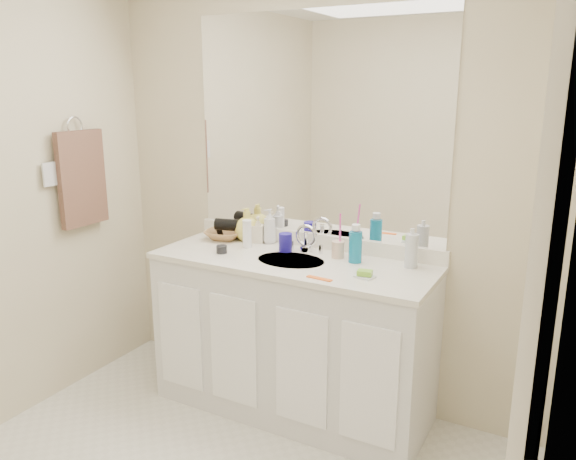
# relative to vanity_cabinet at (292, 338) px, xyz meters

# --- Properties ---
(wall_back) EXTENTS (2.60, 0.02, 2.40)m
(wall_back) POSITION_rel_vanity_cabinet_xyz_m (0.00, 0.28, 0.77)
(wall_back) COLOR beige
(wall_back) RESTS_ON floor
(wall_right) EXTENTS (0.02, 2.60, 2.40)m
(wall_right) POSITION_rel_vanity_cabinet_xyz_m (1.30, -1.02, 0.77)
(wall_right) COLOR beige
(wall_right) RESTS_ON floor
(vanity_cabinet) EXTENTS (1.50, 0.55, 0.85)m
(vanity_cabinet) POSITION_rel_vanity_cabinet_xyz_m (0.00, 0.00, 0.00)
(vanity_cabinet) COLOR silver
(vanity_cabinet) RESTS_ON floor
(countertop) EXTENTS (1.52, 0.57, 0.03)m
(countertop) POSITION_rel_vanity_cabinet_xyz_m (0.00, 0.00, 0.44)
(countertop) COLOR white
(countertop) RESTS_ON vanity_cabinet
(backsplash) EXTENTS (1.52, 0.03, 0.08)m
(backsplash) POSITION_rel_vanity_cabinet_xyz_m (0.00, 0.26, 0.50)
(backsplash) COLOR white
(backsplash) RESTS_ON countertop
(sink_basin) EXTENTS (0.37, 0.37, 0.02)m
(sink_basin) POSITION_rel_vanity_cabinet_xyz_m (0.00, -0.02, 0.44)
(sink_basin) COLOR #B3AC9C
(sink_basin) RESTS_ON countertop
(faucet) EXTENTS (0.02, 0.02, 0.11)m
(faucet) POSITION_rel_vanity_cabinet_xyz_m (0.00, 0.16, 0.51)
(faucet) COLOR silver
(faucet) RESTS_ON countertop
(mirror) EXTENTS (1.48, 0.01, 1.20)m
(mirror) POSITION_rel_vanity_cabinet_xyz_m (0.00, 0.27, 1.14)
(mirror) COLOR white
(mirror) RESTS_ON wall_back
(blue_mug) EXTENTS (0.09, 0.09, 0.10)m
(blue_mug) POSITION_rel_vanity_cabinet_xyz_m (-0.10, 0.11, 0.51)
(blue_mug) COLOR #2117A0
(blue_mug) RESTS_ON countertop
(tan_cup) EXTENTS (0.09, 0.09, 0.09)m
(tan_cup) POSITION_rel_vanity_cabinet_xyz_m (0.20, 0.14, 0.50)
(tan_cup) COLOR beige
(tan_cup) RESTS_ON countertop
(toothbrush) EXTENTS (0.02, 0.04, 0.19)m
(toothbrush) POSITION_rel_vanity_cabinet_xyz_m (0.21, 0.14, 0.60)
(toothbrush) COLOR #FF43B7
(toothbrush) RESTS_ON tan_cup
(mouthwash_bottle) EXTENTS (0.07, 0.07, 0.16)m
(mouthwash_bottle) POSITION_rel_vanity_cabinet_xyz_m (0.31, 0.11, 0.54)
(mouthwash_bottle) COLOR #0D729F
(mouthwash_bottle) RESTS_ON countertop
(clear_pump_bottle) EXTENTS (0.07, 0.07, 0.17)m
(clear_pump_bottle) POSITION_rel_vanity_cabinet_xyz_m (0.59, 0.16, 0.54)
(clear_pump_bottle) COLOR silver
(clear_pump_bottle) RESTS_ON countertop
(soap_dish) EXTENTS (0.10, 0.09, 0.01)m
(soap_dish) POSITION_rel_vanity_cabinet_xyz_m (0.44, -0.10, 0.46)
(soap_dish) COLOR white
(soap_dish) RESTS_ON countertop
(green_soap) EXTENTS (0.08, 0.06, 0.02)m
(green_soap) POSITION_rel_vanity_cabinet_xyz_m (0.44, -0.10, 0.48)
(green_soap) COLOR #7EC530
(green_soap) RESTS_ON soap_dish
(orange_comb) EXTENTS (0.13, 0.04, 0.01)m
(orange_comb) POSITION_rel_vanity_cabinet_xyz_m (0.26, -0.22, 0.46)
(orange_comb) COLOR orange
(orange_comb) RESTS_ON countertop
(dark_jar) EXTENTS (0.07, 0.07, 0.04)m
(dark_jar) POSITION_rel_vanity_cabinet_xyz_m (-0.39, -0.09, 0.48)
(dark_jar) COLOR black
(dark_jar) RESTS_ON countertop
(extra_white_bottle) EXTENTS (0.07, 0.07, 0.16)m
(extra_white_bottle) POSITION_rel_vanity_cabinet_xyz_m (-0.33, 0.07, 0.53)
(extra_white_bottle) COLOR white
(extra_white_bottle) RESTS_ON countertop
(soap_bottle_white) EXTENTS (0.10, 0.10, 0.20)m
(soap_bottle_white) POSITION_rel_vanity_cabinet_xyz_m (-0.26, 0.21, 0.56)
(soap_bottle_white) COLOR silver
(soap_bottle_white) RESTS_ON countertop
(soap_bottle_cream) EXTENTS (0.09, 0.09, 0.15)m
(soap_bottle_cream) POSITION_rel_vanity_cabinet_xyz_m (-0.33, 0.20, 0.53)
(soap_bottle_cream) COLOR #F2E4C5
(soap_bottle_cream) RESTS_ON countertop
(soap_bottle_yellow) EXTENTS (0.19, 0.19, 0.19)m
(soap_bottle_yellow) POSITION_rel_vanity_cabinet_xyz_m (-0.41, 0.20, 0.55)
(soap_bottle_yellow) COLOR #E4D658
(soap_bottle_yellow) RESTS_ON countertop
(wicker_basket) EXTENTS (0.26, 0.26, 0.06)m
(wicker_basket) POSITION_rel_vanity_cabinet_xyz_m (-0.55, 0.16, 0.48)
(wicker_basket) COLOR olive
(wicker_basket) RESTS_ON countertop
(hair_dryer) EXTENTS (0.15, 0.10, 0.07)m
(hair_dryer) POSITION_rel_vanity_cabinet_xyz_m (-0.53, 0.16, 0.54)
(hair_dryer) COLOR black
(hair_dryer) RESTS_ON wicker_basket
(towel_ring) EXTENTS (0.01, 0.11, 0.11)m
(towel_ring) POSITION_rel_vanity_cabinet_xyz_m (-1.27, -0.25, 1.12)
(towel_ring) COLOR silver
(towel_ring) RESTS_ON wall_left
(hand_towel) EXTENTS (0.04, 0.32, 0.55)m
(hand_towel) POSITION_rel_vanity_cabinet_xyz_m (-1.25, -0.25, 0.82)
(hand_towel) COLOR #442D24
(hand_towel) RESTS_ON towel_ring
(switch_plate) EXTENTS (0.01, 0.08, 0.13)m
(switch_plate) POSITION_rel_vanity_cabinet_xyz_m (-1.27, -0.45, 0.88)
(switch_plate) COLOR silver
(switch_plate) RESTS_ON wall_left
(door) EXTENTS (0.02, 0.82, 2.00)m
(door) POSITION_rel_vanity_cabinet_xyz_m (1.29, -1.32, 0.57)
(door) COLOR white
(door) RESTS_ON floor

